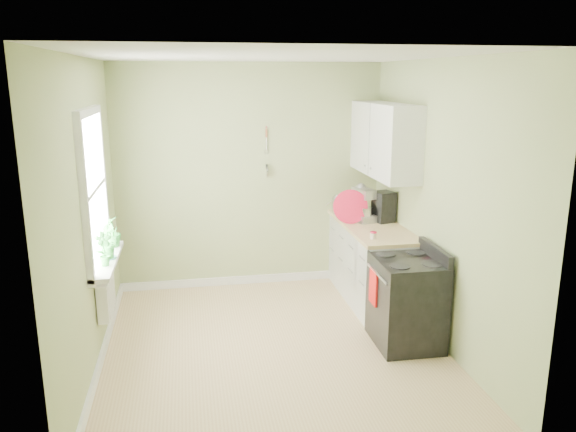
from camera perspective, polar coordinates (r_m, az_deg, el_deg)
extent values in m
cube|color=tan|center=(5.53, -1.43, -13.39)|extent=(3.20, 3.60, 0.02)
cube|color=white|center=(4.91, -1.62, 16.07)|extent=(3.20, 3.60, 0.02)
cube|color=#A7B37A|center=(6.81, -3.88, 3.95)|extent=(3.20, 0.02, 2.70)
cube|color=#A7B37A|center=(5.07, -19.82, -0.33)|extent=(0.02, 3.60, 2.70)
cube|color=#A7B37A|center=(5.52, 15.22, 1.14)|extent=(0.02, 3.60, 2.70)
cube|color=white|center=(6.54, 8.51, -4.86)|extent=(0.60, 1.60, 0.87)
cube|color=beige|center=(6.41, 8.57, -1.01)|extent=(0.64, 1.60, 0.04)
cube|color=white|center=(6.37, 9.75, 7.64)|extent=(0.35, 1.40, 0.80)
cube|color=white|center=(5.31, -19.28, 2.55)|extent=(0.02, 1.00, 1.30)
cube|color=white|center=(5.22, -19.67, 9.94)|extent=(0.06, 1.14, 0.07)
cube|color=white|center=(5.47, -18.50, -4.48)|extent=(0.06, 1.14, 0.07)
cube|color=white|center=(5.31, -19.07, 2.56)|extent=(0.04, 1.00, 0.04)
cube|color=white|center=(5.46, -17.89, -4.31)|extent=(0.18, 1.14, 0.04)
cube|color=white|center=(5.53, -18.01, -7.73)|extent=(0.12, 0.50, 0.35)
cylinder|color=beige|center=(6.73, -2.21, 8.41)|extent=(0.02, 0.02, 0.10)
cylinder|color=silver|center=(6.74, -2.20, 7.40)|extent=(0.01, 0.01, 0.16)
cylinder|color=silver|center=(6.79, -2.18, 4.55)|extent=(0.01, 0.14, 0.14)
cube|color=black|center=(5.58, 11.92, -8.67)|extent=(0.60, 0.70, 0.82)
cube|color=black|center=(5.43, 12.14, -4.51)|extent=(0.60, 0.70, 0.03)
cube|color=black|center=(5.52, 14.73, -3.62)|extent=(0.07, 0.69, 0.13)
cylinder|color=#B2B2B7|center=(5.36, 9.04, -5.82)|extent=(0.03, 0.57, 0.02)
cube|color=red|center=(5.50, 8.66, -7.12)|extent=(0.02, 0.20, 0.35)
cube|color=#B2B2B7|center=(6.54, 7.68, -0.13)|extent=(0.28, 0.35, 0.08)
cube|color=#B2B2B7|center=(6.63, 7.36, 1.37)|extent=(0.14, 0.11, 0.23)
cube|color=#B2B2B7|center=(6.49, 7.70, 2.33)|extent=(0.22, 0.34, 0.10)
sphere|color=#B2B2B7|center=(6.59, 7.41, 2.79)|extent=(0.13, 0.13, 0.13)
cylinder|color=silver|center=(6.46, 7.87, 0.27)|extent=(0.18, 0.18, 0.15)
cylinder|color=silver|center=(6.99, 4.95, 1.19)|extent=(0.12, 0.12, 0.16)
cone|color=silver|center=(6.97, 4.97, 2.01)|extent=(0.12, 0.12, 0.04)
cylinder|color=silver|center=(6.96, 4.27, 1.38)|extent=(0.11, 0.04, 0.08)
cube|color=black|center=(6.51, 9.68, 0.94)|extent=(0.25, 0.26, 0.35)
cylinder|color=black|center=(6.52, 9.40, 0.03)|extent=(0.11, 0.11, 0.12)
cylinder|color=red|center=(6.36, 6.36, 0.94)|extent=(0.39, 0.15, 0.39)
cylinder|color=#C6B19F|center=(5.83, 8.66, -2.00)|extent=(0.06, 0.06, 0.06)
cylinder|color=red|center=(5.82, 8.67, -1.66)|extent=(0.07, 0.07, 0.01)
imported|color=#287F2D|center=(5.20, -18.22, -3.20)|extent=(0.20, 0.17, 0.31)
imported|color=#287F2D|center=(5.40, -17.94, -2.53)|extent=(0.19, 0.21, 0.32)
imported|color=#287F2D|center=(5.78, -17.46, -1.50)|extent=(0.19, 0.19, 0.30)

